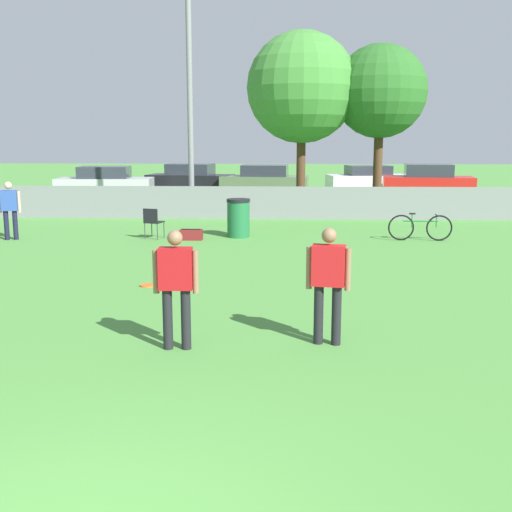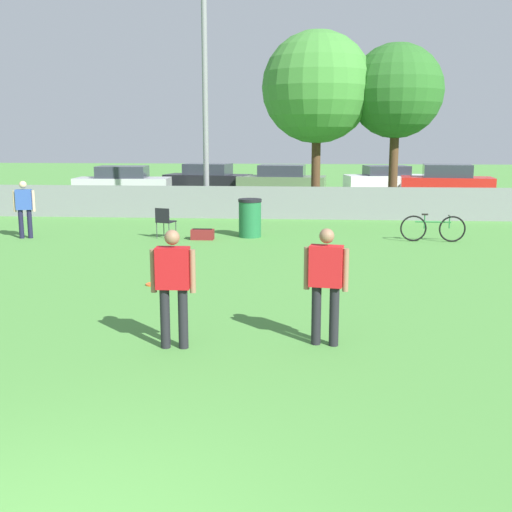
% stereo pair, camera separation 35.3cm
% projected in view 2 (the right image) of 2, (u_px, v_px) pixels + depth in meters
% --- Properties ---
extents(fence_backline, '(18.75, 0.07, 1.21)m').
position_uv_depth(fence_backline, '(252.00, 203.00, 21.65)').
color(fence_backline, gray).
rests_on(fence_backline, ground_plane).
extents(light_pole, '(0.90, 0.36, 8.06)m').
position_uv_depth(light_pole, '(205.00, 78.00, 22.54)').
color(light_pole, gray).
rests_on(light_pole, ground_plane).
extents(tree_near_pole, '(3.90, 3.90, 6.40)m').
position_uv_depth(tree_near_pole, '(317.00, 88.00, 22.51)').
color(tree_near_pole, '#4C331E').
rests_on(tree_near_pole, ground_plane).
extents(tree_far_right, '(3.27, 3.27, 5.95)m').
position_uv_depth(tree_far_right, '(396.00, 92.00, 22.32)').
color(tree_far_right, '#4C331E').
rests_on(tree_far_right, ground_plane).
extents(player_defender_red, '(0.60, 0.23, 1.60)m').
position_uv_depth(player_defender_red, '(173.00, 280.00, 8.41)').
color(player_defender_red, black).
rests_on(player_defender_red, ground_plane).
extents(player_thrower_red, '(0.59, 0.29, 1.60)m').
position_uv_depth(player_thrower_red, '(326.00, 278.00, 8.53)').
color(player_thrower_red, black).
rests_on(player_thrower_red, ground_plane).
extents(spectator_in_blue, '(0.56, 0.31, 1.57)m').
position_uv_depth(spectator_in_blue, '(24.00, 206.00, 17.50)').
color(spectator_in_blue, '#191933').
rests_on(spectator_in_blue, ground_plane).
extents(frisbee_disc, '(0.30, 0.30, 0.03)m').
position_uv_depth(frisbee_disc, '(153.00, 284.00, 12.16)').
color(frisbee_disc, '#E5591E').
rests_on(frisbee_disc, ground_plane).
extents(folding_chair_sideline, '(0.54, 0.54, 0.84)m').
position_uv_depth(folding_chair_sideline, '(165.00, 220.00, 17.57)').
color(folding_chair_sideline, '#333338').
rests_on(folding_chair_sideline, ground_plane).
extents(bicycle_sideline, '(1.71, 0.44, 0.75)m').
position_uv_depth(bicycle_sideline, '(433.00, 228.00, 17.04)').
color(bicycle_sideline, black).
rests_on(bicycle_sideline, ground_plane).
extents(trash_bin, '(0.65, 0.65, 1.06)m').
position_uv_depth(trash_bin, '(250.00, 218.00, 17.80)').
color(trash_bin, '#1E6638').
rests_on(trash_bin, ground_plane).
extents(gear_bag_sideline, '(0.61, 0.33, 0.30)m').
position_uv_depth(gear_bag_sideline, '(203.00, 234.00, 17.44)').
color(gear_bag_sideline, maroon).
rests_on(gear_bag_sideline, ground_plane).
extents(parked_car_silver, '(4.32, 1.91, 1.41)m').
position_uv_depth(parked_car_silver, '(123.00, 182.00, 29.18)').
color(parked_car_silver, black).
rests_on(parked_car_silver, ground_plane).
extents(parked_car_dark, '(4.35, 2.35, 1.43)m').
position_uv_depth(parked_car_dark, '(208.00, 179.00, 31.35)').
color(parked_car_dark, black).
rests_on(parked_car_dark, ground_plane).
extents(parked_car_olive, '(4.22, 2.02, 1.41)m').
position_uv_depth(parked_car_olive, '(282.00, 181.00, 30.27)').
color(parked_car_olive, black).
rests_on(parked_car_olive, ground_plane).
extents(parked_car_white, '(4.20, 2.39, 1.31)m').
position_uv_depth(parked_car_white, '(386.00, 179.00, 31.70)').
color(parked_car_white, black).
rests_on(parked_car_white, ground_plane).
extents(parked_car_red, '(4.20, 2.21, 1.49)m').
position_uv_depth(parked_car_red, '(447.00, 182.00, 28.99)').
color(parked_car_red, black).
rests_on(parked_car_red, ground_plane).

